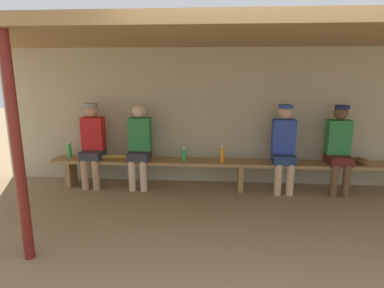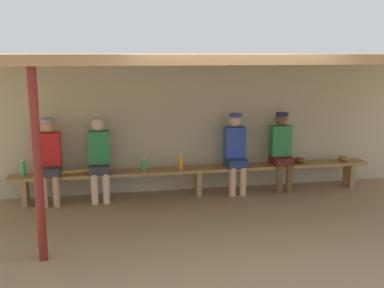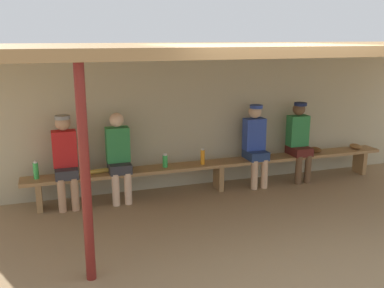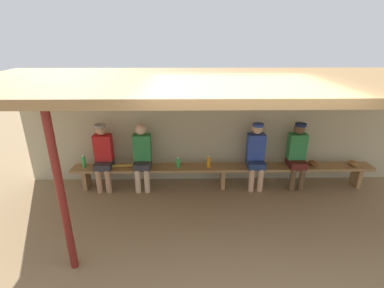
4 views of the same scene
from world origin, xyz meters
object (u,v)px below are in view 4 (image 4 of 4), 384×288
at_px(player_in_white, 103,154).
at_px(support_post, 61,196).
at_px(water_bottle_orange, 178,162).
at_px(bench, 223,170).
at_px(player_leftmost, 297,153).
at_px(baseball_glove_tan, 353,163).
at_px(player_middle, 142,155).
at_px(baseball_bat, 126,166).
at_px(player_in_red, 256,153).
at_px(water_bottle_green, 209,162).
at_px(water_bottle_blue, 84,161).
at_px(baseball_glove_worn, 313,163).

bearing_deg(player_in_white, support_post, -86.96).
bearing_deg(water_bottle_orange, bench, 0.20).
relative_size(player_leftmost, baseball_glove_tan, 5.60).
distance_m(player_middle, water_bottle_orange, 0.73).
bearing_deg(baseball_bat, player_in_red, -5.55).
distance_m(support_post, player_middle, 2.23).
distance_m(player_leftmost, baseball_glove_tan, 1.20).
xyz_separation_m(player_leftmost, water_bottle_green, (-1.75, -0.04, -0.17)).
height_order(water_bottle_blue, baseball_glove_tan, water_bottle_blue).
bearing_deg(player_leftmost, player_in_white, 180.00).
bearing_deg(baseball_glove_worn, baseball_glove_tan, 86.26).
bearing_deg(water_bottle_green, baseball_glove_worn, 1.58).
bearing_deg(water_bottle_orange, player_in_red, 0.25).
height_order(baseball_glove_tan, baseball_bat, baseball_glove_tan).
height_order(player_leftmost, player_in_white, same).
bearing_deg(support_post, baseball_glove_worn, 27.58).
distance_m(water_bottle_blue, baseball_bat, 0.83).
xyz_separation_m(player_middle, baseball_glove_worn, (3.41, 0.02, -0.22)).
distance_m(player_in_white, baseball_glove_worn, 4.18).
height_order(player_middle, player_in_red, player_in_red).
xyz_separation_m(water_bottle_orange, baseball_glove_tan, (3.52, 0.01, -0.05)).
bearing_deg(support_post, bench, 43.12).
bearing_deg(water_bottle_orange, baseball_glove_tan, 0.17).
bearing_deg(player_leftmost, baseball_glove_worn, 2.75).
height_order(player_leftmost, water_bottle_blue, player_leftmost).
xyz_separation_m(player_middle, baseball_bat, (-0.34, -0.00, -0.24)).
bearing_deg(player_middle, bench, -0.11).
bearing_deg(water_bottle_orange, water_bottle_green, -3.27).
height_order(bench, player_leftmost, player_leftmost).
bearing_deg(player_in_white, water_bottle_orange, -0.26).
relative_size(support_post, baseball_bat, 2.77).
xyz_separation_m(support_post, baseball_glove_worn, (4.06, 2.12, -0.60)).
height_order(player_middle, water_bottle_orange, player_middle).
relative_size(player_in_red, water_bottle_green, 5.29).
distance_m(player_in_red, baseball_glove_tan, 2.01).
xyz_separation_m(support_post, baseball_glove_tan, (4.88, 2.11, -0.60)).
relative_size(bench, player_in_white, 4.46).
bearing_deg(player_in_red, water_bottle_green, -177.49).
xyz_separation_m(player_leftmost, baseball_glove_tan, (1.17, 0.00, -0.24)).
distance_m(player_leftmost, baseball_glove_worn, 0.43).
bearing_deg(bench, baseball_glove_worn, 0.65).
bearing_deg(bench, player_in_red, 0.32).
bearing_deg(water_bottle_green, water_bottle_orange, 176.73).
distance_m(baseball_glove_tan, baseball_bat, 4.57).
height_order(support_post, player_in_red, support_post).
relative_size(player_in_red, baseball_glove_tan, 5.60).
height_order(bench, baseball_glove_worn, baseball_glove_worn).
bearing_deg(water_bottle_orange, baseball_bat, 179.83).
bearing_deg(player_in_white, player_middle, -0.04).
distance_m(player_middle, player_in_red, 2.24).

